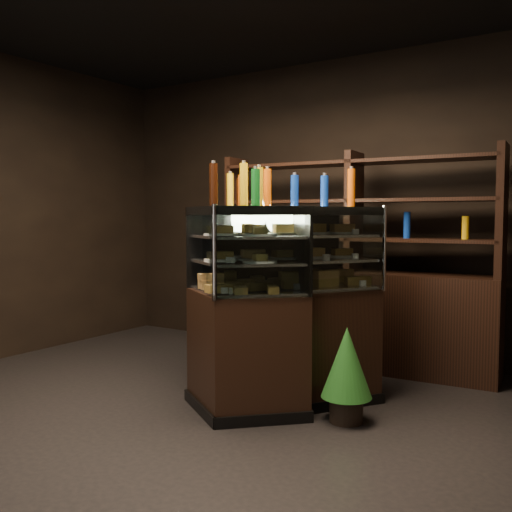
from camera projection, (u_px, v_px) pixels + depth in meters
The scene contains 7 objects.
ground at pixel (160, 420), 3.94m from camera, with size 5.00×5.00×0.00m, color black.
room_shell at pixel (157, 136), 3.81m from camera, with size 5.02×5.02×3.01m.
display_case at pixel (265, 335), 4.37m from camera, with size 1.70×1.51×1.49m.
food_display at pixel (265, 251), 4.33m from camera, with size 1.25×1.12×0.46m.
bottles_top at pixel (265, 188), 4.30m from camera, with size 1.07×0.98×0.30m.
potted_conifer at pixel (347, 361), 3.88m from camera, with size 0.35×0.35×0.74m.
back_shelving at pixel (353, 303), 5.32m from camera, with size 2.61×0.57×2.00m.
Camera 1 is at (2.63, -2.89, 1.40)m, focal length 40.00 mm.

